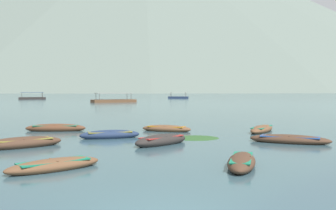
{
  "coord_description": "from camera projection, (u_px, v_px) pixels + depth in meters",
  "views": [
    {
      "loc": [
        -0.39,
        -8.37,
        2.96
      ],
      "look_at": [
        3.36,
        40.81,
        1.03
      ],
      "focal_mm": 39.8,
      "sensor_mm": 36.0,
      "label": 1
    }
  ],
  "objects": [
    {
      "name": "ground_plane",
      "position": [
        140.0,
        91.0,
        1503.0
      ],
      "size": [
        6000.0,
        6000.0,
        0.0
      ],
      "primitive_type": "plane",
      "color": "#385660"
    },
    {
      "name": "rowboat_0",
      "position": [
        56.0,
        128.0,
        27.25
      ],
      "size": [
        4.38,
        1.27,
        0.66
      ],
      "color": "brown",
      "rests_on": "ground"
    },
    {
      "name": "weed_patch_1",
      "position": [
        196.0,
        138.0,
        23.13
      ],
      "size": [
        2.96,
        2.59,
        0.14
      ],
      "primitive_type": "ellipsoid",
      "rotation": [
        0.0,
        0.0,
        0.02
      ],
      "color": "#2D5628",
      "rests_on": "ground"
    },
    {
      "name": "rowboat_6",
      "position": [
        54.0,
        165.0,
        13.89
      ],
      "size": [
        3.63,
        3.01,
        0.53
      ],
      "color": "brown",
      "rests_on": "ground"
    },
    {
      "name": "rowboat_7",
      "position": [
        161.0,
        140.0,
        20.39
      ],
      "size": [
        3.57,
        3.37,
        0.71
      ],
      "color": "#2D2826",
      "rests_on": "ground"
    },
    {
      "name": "ferry_2",
      "position": [
        178.0,
        97.0,
        137.4
      ],
      "size": [
        7.79,
        4.62,
        2.54
      ],
      "color": "navy",
      "rests_on": "ground"
    },
    {
      "name": "rowboat_5",
      "position": [
        110.0,
        135.0,
        23.18
      ],
      "size": [
        3.9,
        1.94,
        0.63
      ],
      "color": "navy",
      "rests_on": "ground"
    },
    {
      "name": "ferry_0",
      "position": [
        114.0,
        101.0,
        92.41
      ],
      "size": [
        11.38,
        7.66,
        2.54
      ],
      "color": "brown",
      "rests_on": "ground"
    },
    {
      "name": "ferry_1",
      "position": [
        32.0,
        98.0,
        123.8
      ],
      "size": [
        9.08,
        5.77,
        2.54
      ],
      "color": "#2D2826",
      "rests_on": "ground"
    },
    {
      "name": "rowboat_2",
      "position": [
        22.0,
        143.0,
        19.41
      ],
      "size": [
        4.27,
        3.38,
        0.67
      ],
      "color": "#4C3323",
      "rests_on": "ground"
    },
    {
      "name": "rowboat_4",
      "position": [
        290.0,
        140.0,
        21.02
      ],
      "size": [
        4.55,
        3.15,
        0.59
      ],
      "color": "#4C3323",
      "rests_on": "ground"
    },
    {
      "name": "rowboat_1",
      "position": [
        166.0,
        129.0,
        27.05
      ],
      "size": [
        3.86,
        2.55,
        0.57
      ],
      "color": "brown",
      "rests_on": "ground"
    },
    {
      "name": "rowboat_8",
      "position": [
        242.0,
        162.0,
        14.45
      ],
      "size": [
        2.16,
        3.74,
        0.59
      ],
      "color": "#4C3323",
      "rests_on": "ground"
    },
    {
      "name": "mountain_2",
      "position": [
        143.0,
        9.0,
        1322.75
      ],
      "size": [
        1961.65,
        1961.65,
        582.05
      ],
      "primitive_type": "cone",
      "color": "slate",
      "rests_on": "ground"
    },
    {
      "name": "rowboat_3",
      "position": [
        262.0,
        129.0,
        26.69
      ],
      "size": [
        3.25,
        4.11,
        0.58
      ],
      "color": "brown",
      "rests_on": "ground"
    }
  ]
}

